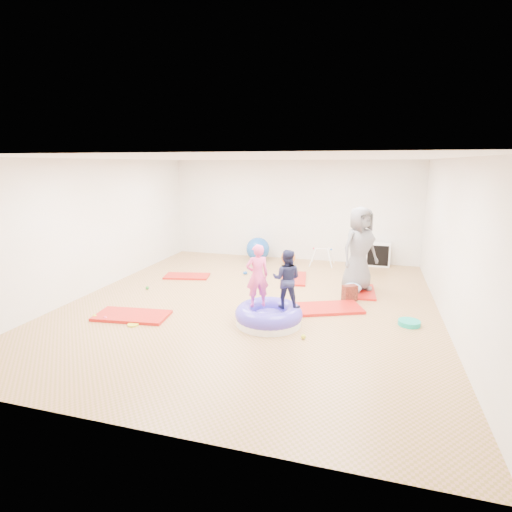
# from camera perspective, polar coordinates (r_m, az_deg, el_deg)

# --- Properties ---
(room) EXTENTS (7.01, 8.01, 2.81)m
(room) POSITION_cam_1_polar(r_m,az_deg,el_deg) (7.58, -0.63, 3.18)
(room) COLOR tan
(room) RESTS_ON ground
(gym_mat_front_left) EXTENTS (1.37, 0.80, 0.05)m
(gym_mat_front_left) POSITION_cam_1_polar(r_m,az_deg,el_deg) (7.61, -17.31, -8.13)
(gym_mat_front_left) COLOR #CE000A
(gym_mat_front_left) RESTS_ON ground
(gym_mat_mid_left) EXTENTS (1.15, 0.74, 0.04)m
(gym_mat_mid_left) POSITION_cam_1_polar(r_m,az_deg,el_deg) (9.88, -9.85, -2.85)
(gym_mat_mid_left) COLOR #CE000A
(gym_mat_mid_left) RESTS_ON ground
(gym_mat_center_back) EXTENTS (0.72, 1.20, 0.05)m
(gym_mat_center_back) POSITION_cam_1_polar(r_m,az_deg,el_deg) (9.59, 5.43, -3.20)
(gym_mat_center_back) COLOR #CE000A
(gym_mat_center_back) RESTS_ON ground
(gym_mat_right) EXTENTS (1.49, 1.14, 0.06)m
(gym_mat_right) POSITION_cam_1_polar(r_m,az_deg,el_deg) (7.74, 9.93, -7.36)
(gym_mat_right) COLOR #CE000A
(gym_mat_right) RESTS_ON ground
(gym_mat_rear_right) EXTENTS (0.61, 1.10, 0.04)m
(gym_mat_rear_right) POSITION_cam_1_polar(r_m,az_deg,el_deg) (8.89, 14.89, -4.92)
(gym_mat_rear_right) COLOR #CE000A
(gym_mat_rear_right) RESTS_ON ground
(inflatable_cushion) EXTENTS (1.17, 1.17, 0.37)m
(inflatable_cushion) POSITION_cam_1_polar(r_m,az_deg,el_deg) (6.96, 1.83, -8.53)
(inflatable_cushion) COLOR white
(inflatable_cushion) RESTS_ON ground
(child_pink) EXTENTS (0.48, 0.43, 1.10)m
(child_pink) POSITION_cam_1_polar(r_m,az_deg,el_deg) (6.80, 0.19, -2.42)
(child_pink) COLOR #F34890
(child_pink) RESTS_ON inflatable_cushion
(child_navy) EXTENTS (0.51, 0.41, 1.02)m
(child_navy) POSITION_cam_1_polar(r_m,az_deg,el_deg) (6.77, 4.40, -2.89)
(child_navy) COLOR #1C1E40
(child_navy) RESTS_ON inflatable_cushion
(adult_caregiver) EXTENTS (1.03, 1.02, 1.79)m
(adult_caregiver) POSITION_cam_1_polar(r_m,az_deg,el_deg) (8.72, 14.56, 0.99)
(adult_caregiver) COLOR slate
(adult_caregiver) RESTS_ON gym_mat_rear_right
(infant) EXTENTS (0.38, 0.38, 0.22)m
(infant) POSITION_cam_1_polar(r_m,az_deg,el_deg) (8.61, 13.60, -4.49)
(infant) COLOR #9BC4EF
(infant) RESTS_ON gym_mat_rear_right
(ball_pit_balls) EXTENTS (3.81, 3.76, 0.08)m
(ball_pit_balls) POSITION_cam_1_polar(r_m,az_deg,el_deg) (8.55, -7.35, -5.19)
(ball_pit_balls) COLOR #297D2E
(ball_pit_balls) RESTS_ON ground
(exercise_ball_blue) EXTENTS (0.66, 0.66, 0.66)m
(exercise_ball_blue) POSITION_cam_1_polar(r_m,az_deg,el_deg) (11.32, 0.27, 1.01)
(exercise_ball_blue) COLOR #1750AA
(exercise_ball_blue) RESTS_ON ground
(exercise_ball_orange) EXTENTS (0.39, 0.39, 0.39)m
(exercise_ball_orange) POSITION_cam_1_polar(r_m,az_deg,el_deg) (10.95, 4.64, -0.18)
(exercise_ball_orange) COLOR orange
(exercise_ball_orange) RESTS_ON ground
(infant_play_gym) EXTENTS (0.63, 0.60, 0.48)m
(infant_play_gym) POSITION_cam_1_polar(r_m,az_deg,el_deg) (10.87, 9.43, 0.26)
(infant_play_gym) COLOR white
(infant_play_gym) RESTS_ON ground
(cube_shelf) EXTENTS (0.63, 0.31, 0.63)m
(cube_shelf) POSITION_cam_1_polar(r_m,az_deg,el_deg) (11.21, 17.01, 0.22)
(cube_shelf) COLOR white
(cube_shelf) RESTS_ON ground
(balance_disc) EXTENTS (0.37, 0.37, 0.08)m
(balance_disc) POSITION_cam_1_polar(r_m,az_deg,el_deg) (7.41, 21.04, -8.91)
(balance_disc) COLOR #0C9E88
(balance_disc) RESTS_ON ground
(backpack) EXTENTS (0.33, 0.30, 0.32)m
(backpack) POSITION_cam_1_polar(r_m,az_deg,el_deg) (8.27, 13.22, -5.17)
(backpack) COLOR maroon
(backpack) RESTS_ON ground
(yellow_toy) EXTENTS (0.19, 0.19, 0.03)m
(yellow_toy) POSITION_cam_1_polar(r_m,az_deg,el_deg) (7.24, -17.13, -9.34)
(yellow_toy) COLOR #CBD427
(yellow_toy) RESTS_ON ground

